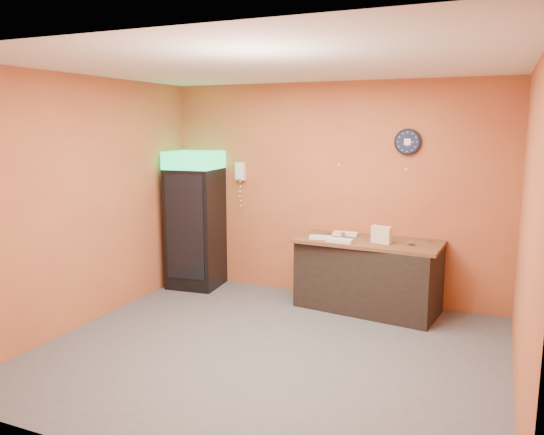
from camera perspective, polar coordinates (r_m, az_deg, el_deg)
The scene contains 15 objects.
floor at distance 5.51m, azimuth -0.24°, elevation -14.21°, with size 4.50×4.50×0.00m, color #47474C.
back_wall at distance 6.96m, azimuth 6.36°, elevation 2.81°, with size 4.50×0.02×2.80m, color #B26732.
left_wall at distance 6.34m, azimuth -19.24°, elevation 1.62°, with size 0.02×4.00×2.80m, color #B26732.
right_wall at distance 4.70m, azimuth 25.81°, elevation -1.56°, with size 0.02×4.00×2.80m, color #B26732.
ceiling at distance 5.06m, azimuth -0.26°, elevation 16.11°, with size 4.50×4.00×0.02m, color white.
beverage_cooler at distance 7.44m, azimuth -8.40°, elevation -0.45°, with size 0.73×0.73×1.90m.
prep_counter at distance 6.66m, azimuth 10.25°, elevation -6.25°, with size 1.67×0.74×0.84m, color black.
wall_clock at distance 6.67m, azimuth 14.39°, elevation 7.89°, with size 0.32×0.06×0.32m.
wall_phone at distance 7.37m, azimuth -3.44°, elevation 4.97°, with size 0.13×0.11×0.24m.
butcher_paper at distance 6.55m, azimuth 10.37°, elevation -2.56°, with size 1.72×0.81×0.04m, color brown.
sub_roll_stack at distance 6.37m, azimuth 11.71°, elevation -1.83°, with size 0.26×0.15×0.21m.
wrapped_sandwich_left at distance 6.51m, azimuth 5.28°, elevation -2.16°, with size 0.28×0.11×0.04m, color silver.
wrapped_sandwich_mid at distance 6.36m, azimuth 7.30°, elevation -2.47°, with size 0.31×0.12×0.04m, color silver.
wrapped_sandwich_right at distance 6.76m, azimuth 7.90°, elevation -1.74°, with size 0.31×0.12×0.04m, color silver.
kitchen_tool at distance 6.66m, azimuth 7.65°, elevation -1.86°, with size 0.05×0.05×0.05m, color silver.
Camera 1 is at (2.01, -4.61, 2.25)m, focal length 35.00 mm.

